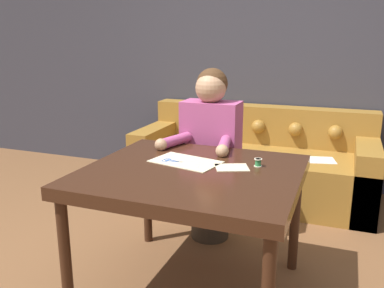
% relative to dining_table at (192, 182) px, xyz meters
% --- Properties ---
extents(wall_back, '(8.00, 0.06, 2.60)m').
position_rel_dining_table_xyz_m(wall_back, '(-0.08, 2.12, 0.62)').
color(wall_back, '#383842').
rests_on(wall_back, ground_plane).
extents(dining_table, '(1.16, 1.04, 0.75)m').
position_rel_dining_table_xyz_m(dining_table, '(0.00, 0.00, 0.00)').
color(dining_table, '#381E11').
rests_on(dining_table, ground_plane).
extents(couch, '(2.16, 0.90, 0.81)m').
position_rel_dining_table_xyz_m(couch, '(-0.02, 1.67, -0.38)').
color(couch, olive).
rests_on(couch, ground_plane).
extents(person, '(0.49, 0.57, 1.25)m').
position_rel_dining_table_xyz_m(person, '(-0.12, 0.68, -0.03)').
color(person, '#33281E').
rests_on(person, ground_plane).
extents(pattern_paper_main, '(0.43, 0.32, 0.00)m').
position_rel_dining_table_xyz_m(pattern_paper_main, '(-0.09, 0.12, 0.08)').
color(pattern_paper_main, beige).
rests_on(pattern_paper_main, dining_table).
extents(pattern_paper_offcut, '(0.22, 0.20, 0.00)m').
position_rel_dining_table_xyz_m(pattern_paper_offcut, '(0.20, 0.10, 0.08)').
color(pattern_paper_offcut, beige).
rests_on(pattern_paper_offcut, dining_table).
extents(scissors, '(0.24, 0.08, 0.01)m').
position_rel_dining_table_xyz_m(scissors, '(-0.14, 0.09, 0.08)').
color(scissors, silver).
rests_on(scissors, dining_table).
extents(thread_spool, '(0.04, 0.04, 0.05)m').
position_rel_dining_table_xyz_m(thread_spool, '(0.33, 0.18, 0.10)').
color(thread_spool, '#338C4C').
rests_on(thread_spool, dining_table).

